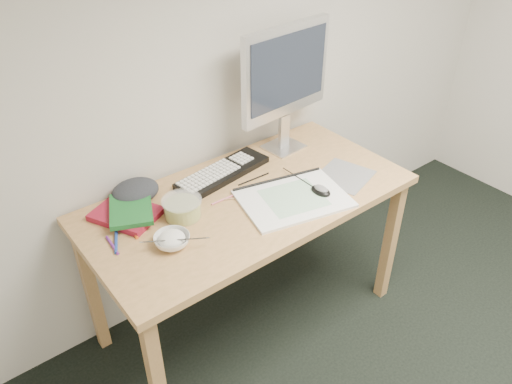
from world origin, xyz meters
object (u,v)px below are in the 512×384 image
at_px(monitor, 286,75).
at_px(rice_bowl, 172,241).
at_px(desk, 249,211).
at_px(keyboard, 223,173).
at_px(sketchpad, 293,199).

xyz_separation_m(monitor, rice_bowl, (-0.81, -0.31, -0.35)).
bearing_deg(desk, rice_bowl, -168.89).
bearing_deg(desk, keyboard, 88.02).
distance_m(sketchpad, monitor, 0.58).
xyz_separation_m(desk, monitor, (0.39, 0.23, 0.46)).
bearing_deg(sketchpad, keyboard, 122.98).
distance_m(desk, keyboard, 0.22).
relative_size(desk, monitor, 2.34).
height_order(desk, sketchpad, sketchpad).
relative_size(desk, sketchpad, 3.18).
distance_m(desk, rice_bowl, 0.44).
bearing_deg(sketchpad, rice_bowl, -172.81).
xyz_separation_m(keyboard, rice_bowl, (-0.42, -0.28, 0.01)).
distance_m(keyboard, monitor, 0.53).
distance_m(desk, monitor, 0.64).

